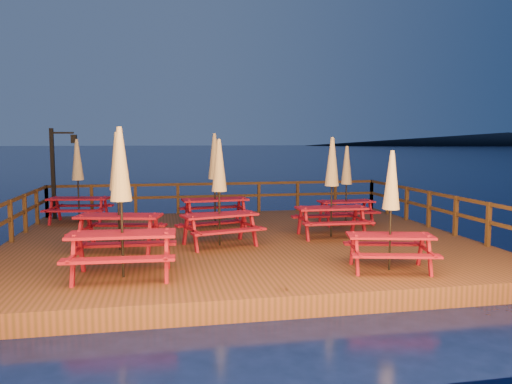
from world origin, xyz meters
TOP-DOWN VIEW (x-y plane):
  - ground at (0.00, 0.00)m, footprint 500.00×500.00m
  - deck at (0.00, 0.00)m, footprint 12.00×10.00m
  - deck_piles at (0.00, 0.00)m, footprint 11.44×9.44m
  - railing at (0.00, 1.78)m, footprint 11.80×9.75m
  - lamp_post at (-5.39, 4.55)m, footprint 0.85×0.18m
  - headland_right at (185.00, 230.00)m, footprint 230.40×86.40m
  - picnic_table_0 at (-3.05, -0.77)m, footprint 2.28×2.02m
  - picnic_table_1 at (-2.79, -3.24)m, footprint 2.08×1.74m
  - picnic_table_2 at (3.61, 1.72)m, footprint 1.71×1.41m
  - picnic_table_3 at (-0.64, -0.72)m, footprint 2.19×1.96m
  - picnic_table_4 at (-0.44, 2.08)m, footprint 2.11×1.80m
  - picnic_table_5 at (2.47, -0.15)m, footprint 1.91×1.59m
  - picnic_table_6 at (-4.62, 3.59)m, footprint 2.05×1.77m
  - picnic_table_7 at (2.46, -3.71)m, footprint 1.96×1.74m

SIDE VIEW (x-z plane):
  - deck_piles at x=0.00m, z-range -1.00..0.40m
  - ground at x=0.00m, z-range 0.00..0.00m
  - deck at x=0.00m, z-range 0.00..0.40m
  - railing at x=0.00m, z-range 0.61..1.71m
  - picnic_table_7 at x=2.46m, z-range 0.45..2.86m
  - picnic_table_2 at x=3.61m, z-range 0.45..2.88m
  - picnic_table_6 at x=-4.62m, z-range 0.45..3.09m
  - picnic_table_3 at x=-0.64m, z-range 0.45..3.09m
  - picnic_table_5 at x=2.47m, z-range 0.45..3.14m
  - picnic_table_0 at x=-3.05m, z-range 0.46..3.26m
  - picnic_table_4 at x=-0.44m, z-range 0.46..3.26m
  - picnic_table_1 at x=-2.79m, z-range 0.46..3.32m
  - lamp_post at x=-5.39m, z-range 0.70..3.70m
  - headland_right at x=185.00m, z-range 0.00..7.00m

